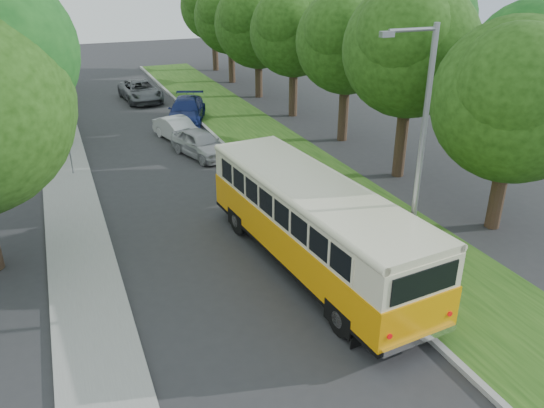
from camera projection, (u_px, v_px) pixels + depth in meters
name	position (u px, v px, depth m)	size (l,w,h in m)	color
ground	(246.00, 281.00, 17.06)	(120.00, 120.00, 0.00)	#2C2C2F
curb	(286.00, 203.00, 22.49)	(0.20, 70.00, 0.15)	gray
grass_verge	(334.00, 194.00, 23.32)	(4.50, 70.00, 0.13)	#1E4412
sidewalk	(78.00, 239.00, 19.56)	(2.20, 70.00, 0.12)	gray
treeline	(189.00, 28.00, 30.83)	(24.27, 41.91, 9.46)	#332319
lamppost_near	(417.00, 161.00, 14.62)	(1.71, 0.16, 8.00)	gray
lamppost_far	(52.00, 75.00, 27.16)	(1.71, 0.16, 7.50)	gray
warning_sign	(68.00, 142.00, 24.84)	(0.56, 0.10, 2.50)	gray
vintage_bus	(313.00, 226.00, 17.22)	(2.68, 10.43, 3.10)	#FFA008
car_silver	(201.00, 143.00, 27.84)	(1.66, 4.13, 1.41)	#A8A9AD
car_white	(178.00, 129.00, 30.41)	(1.37, 3.91, 1.29)	silver
car_blue	(186.00, 110.00, 33.85)	(2.14, 5.26, 1.53)	navy
car_grey	(140.00, 91.00, 39.18)	(2.44, 5.29, 1.47)	#55585D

